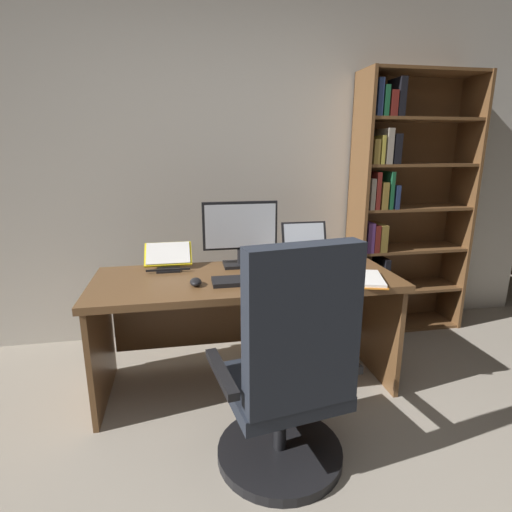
{
  "coord_description": "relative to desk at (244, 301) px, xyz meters",
  "views": [
    {
      "loc": [
        -0.43,
        -0.8,
        1.44
      ],
      "look_at": [
        -0.02,
        1.39,
        0.85
      ],
      "focal_mm": 28.16,
      "sensor_mm": 36.0,
      "label": 1
    }
  ],
  "objects": [
    {
      "name": "laptop",
      "position": [
        0.46,
        0.15,
        0.24
      ],
      "size": [
        0.31,
        0.32,
        0.25
      ],
      "color": "black",
      "rests_on": "desk"
    },
    {
      "name": "monitor",
      "position": [
        0.0,
        0.15,
        0.4
      ],
      "size": [
        0.47,
        0.16,
        0.41
      ],
      "color": "black",
      "rests_on": "desk"
    },
    {
      "name": "wall_back",
      "position": [
        0.08,
        0.8,
        0.83
      ],
      "size": [
        5.07,
        0.12,
        2.7
      ],
      "primitive_type": "cube",
      "color": "beige",
      "rests_on": "ground"
    },
    {
      "name": "computer_mouse",
      "position": [
        -0.3,
        -0.19,
        0.21
      ],
      "size": [
        0.06,
        0.1,
        0.04
      ],
      "primitive_type": "ellipsoid",
      "color": "black",
      "rests_on": "desk"
    },
    {
      "name": "pen",
      "position": [
        0.26,
        -0.08,
        0.2
      ],
      "size": [
        0.14,
        0.04,
        0.01
      ],
      "primitive_type": "cylinder",
      "rotation": [
        0.0,
        1.57,
        0.21
      ],
      "color": "maroon",
      "rests_on": "notepad"
    },
    {
      "name": "desk",
      "position": [
        0.0,
        0.0,
        0.0
      ],
      "size": [
        1.77,
        0.7,
        0.71
      ],
      "color": "brown",
      "rests_on": "ground"
    },
    {
      "name": "open_binder",
      "position": [
        0.51,
        -0.24,
        0.2
      ],
      "size": [
        0.57,
        0.43,
        0.02
      ],
      "rotation": [
        0.0,
        0.0,
        -0.29
      ],
      "color": "orange",
      "rests_on": "desk"
    },
    {
      "name": "notepad",
      "position": [
        0.24,
        -0.08,
        0.19
      ],
      "size": [
        0.18,
        0.23,
        0.01
      ],
      "primitive_type": "cube",
      "rotation": [
        0.0,
        0.0,
        -0.13
      ],
      "color": "white",
      "rests_on": "desk"
    },
    {
      "name": "keyboard",
      "position": [
        0.0,
        -0.19,
        0.2
      ],
      "size": [
        0.42,
        0.15,
        0.02
      ],
      "primitive_type": "cube",
      "color": "black",
      "rests_on": "desk"
    },
    {
      "name": "reading_stand_with_book",
      "position": [
        -0.45,
        0.19,
        0.26
      ],
      "size": [
        0.29,
        0.24,
        0.14
      ],
      "color": "black",
      "rests_on": "desk"
    },
    {
      "name": "bookshelf",
      "position": [
        1.31,
        0.57,
        0.44
      ],
      "size": [
        0.92,
        0.33,
        1.99
      ],
      "color": "brown",
      "rests_on": "ground"
    },
    {
      "name": "office_chair",
      "position": [
        0.07,
        -0.82,
        -0.06
      ],
      "size": [
        0.66,
        0.6,
        1.1
      ],
      "rotation": [
        0.0,
        0.0,
        0.16
      ],
      "color": "black",
      "rests_on": "ground"
    }
  ]
}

